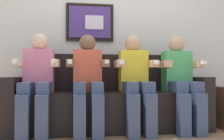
{
  "coord_description": "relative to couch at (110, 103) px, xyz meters",
  "views": [
    {
      "loc": [
        -0.38,
        -2.59,
        0.64
      ],
      "look_at": [
        0.0,
        0.15,
        0.7
      ],
      "focal_mm": 39.83,
      "sensor_mm": 36.0,
      "label": 1
    }
  ],
  "objects": [
    {
      "name": "person_left_center",
      "position": [
        -0.27,
        -0.17,
        0.29
      ],
      "size": [
        0.46,
        0.56,
        1.11
      ],
      "color": "#D8593F",
      "rests_on": "ground_plane"
    },
    {
      "name": "back_wall_assembly",
      "position": [
        -0.01,
        0.44,
        0.99
      ],
      "size": [
        4.7,
        0.1,
        2.6
      ],
      "color": "silver",
      "rests_on": "ground_plane"
    },
    {
      "name": "ground_plane",
      "position": [
        0.0,
        -0.33,
        -0.31
      ],
      "size": [
        6.11,
        6.11,
        0.0
      ],
      "primitive_type": "plane",
      "color": "#8C6B4C"
    },
    {
      "name": "person_rightmost",
      "position": [
        0.81,
        -0.17,
        0.29
      ],
      "size": [
        0.46,
        0.56,
        1.11
      ],
      "color": "#4CB266",
      "rests_on": "ground_plane"
    },
    {
      "name": "couch",
      "position": [
        0.0,
        0.0,
        0.0
      ],
      "size": [
        2.3,
        0.58,
        0.9
      ],
      "color": "black",
      "rests_on": "ground_plane"
    },
    {
      "name": "person_right_center",
      "position": [
        0.27,
        -0.17,
        0.29
      ],
      "size": [
        0.46,
        0.56,
        1.11
      ],
      "color": "yellow",
      "rests_on": "ground_plane"
    },
    {
      "name": "person_leftmost",
      "position": [
        -0.81,
        -0.17,
        0.29
      ],
      "size": [
        0.46,
        0.56,
        1.11
      ],
      "color": "pink",
      "rests_on": "ground_plane"
    }
  ]
}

